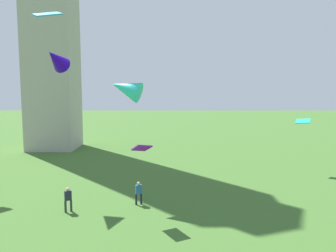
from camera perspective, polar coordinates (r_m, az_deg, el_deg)
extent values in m
cylinder|color=#1E2333|center=(23.94, -5.44, -12.32)|extent=(0.15, 0.15, 0.78)
cylinder|color=#1E2333|center=(24.03, -4.59, -12.24)|extent=(0.15, 0.15, 0.78)
cube|color=#235693|center=(23.77, -5.03, -10.68)|extent=(0.48, 0.38, 0.62)
sphere|color=#D8AD84|center=(23.65, -5.04, -9.70)|extent=(0.23, 0.23, 0.23)
cylinder|color=#2D3338|center=(23.53, -16.16, -12.88)|extent=(0.15, 0.15, 0.79)
cylinder|color=#2D3338|center=(23.46, -17.05, -12.96)|extent=(0.15, 0.15, 0.79)
cube|color=#1E2333|center=(23.28, -16.66, -11.28)|extent=(0.49, 0.42, 0.62)
sphere|color=#D8AD84|center=(23.15, -16.70, -10.27)|extent=(0.23, 0.23, 0.23)
cube|color=#1DC2A3|center=(34.59, 22.00, 0.78)|extent=(1.54, 1.41, 0.51)
cube|color=#2A93CE|center=(22.47, -19.85, 17.47)|extent=(1.88, 1.70, 0.68)
cone|color=#2803B9|center=(26.13, -18.54, 10.78)|extent=(1.81, 2.47, 1.99)
cube|color=#7E14D9|center=(20.52, -4.52, -3.76)|extent=(1.41, 1.53, 0.67)
cone|color=#24CDBC|center=(24.56, -7.23, 6.36)|extent=(2.74, 1.98, 2.09)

